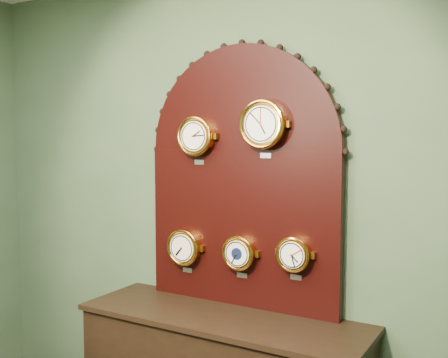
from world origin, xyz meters
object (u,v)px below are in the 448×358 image
Objects in this scene: hygrometer at (184,247)px; tide_clock at (294,254)px; arabic_clock at (263,124)px; barometer at (240,253)px; roman_clock at (196,136)px; display_board at (242,169)px.

hygrometer is 1.11× the size of tide_clock.
barometer is (-0.15, 0.00, -0.73)m from arabic_clock.
barometer is at bearing 179.39° from arabic_clock.
hygrometer is 0.71m from tide_clock.
tide_clock is at bearing 0.06° from barometer.
roman_clock reaches higher than hygrometer.
display_board reaches higher than tide_clock.
roman_clock is 0.72m from barometer.
tide_clock is at bearing 0.06° from hygrometer.
barometer is 0.33m from tide_clock.
arabic_clock is at bearing -179.42° from tide_clock.
roman_clock is at bearing -165.91° from display_board.
roman_clock is at bearing -0.18° from hygrometer.
hygrometer is (-0.09, 0.00, -0.67)m from roman_clock.
arabic_clock is (0.17, -0.07, 0.25)m from display_board.
barometer is at bearing -179.94° from tide_clock.
tide_clock is at bearing 0.10° from roman_clock.
arabic_clock is at bearing -0.11° from roman_clock.
roman_clock is 1.04× the size of hygrometer.
display_board is 0.60m from hygrometer.
tide_clock is (0.33, 0.00, 0.03)m from barometer.
display_board is 5.36× the size of roman_clock.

